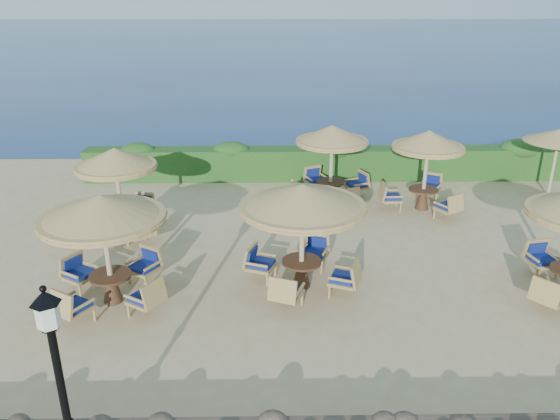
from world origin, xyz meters
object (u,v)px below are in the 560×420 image
object	(u,v)px
cafe_set_0	(104,230)
cafe_set_5	(427,157)
cafe_set_1	(302,216)
lamp_post	(64,404)
cafe_set_3	(117,178)
cafe_set_4	(332,153)
extra_parasol	(559,136)

from	to	relation	value
cafe_set_0	cafe_set_5	bearing A→B (deg)	33.09
cafe_set_1	lamp_post	bearing A→B (deg)	-121.49
cafe_set_3	cafe_set_5	size ratio (longest dim) A/B	0.98
lamp_post	cafe_set_1	bearing A→B (deg)	58.51
cafe_set_1	cafe_set_3	bearing A→B (deg)	148.39
cafe_set_4	cafe_set_5	bearing A→B (deg)	-14.47
extra_parasol	cafe_set_3	xyz separation A→B (m)	(-14.19, -3.06, -0.39)
lamp_post	cafe_set_4	distance (m)	12.57
lamp_post	cafe_set_3	xyz separation A→B (m)	(-1.59, 8.94, 0.23)
cafe_set_0	cafe_set_3	distance (m)	3.84
cafe_set_0	lamp_post	bearing A→B (deg)	-80.27
cafe_set_5	lamp_post	bearing A→B (deg)	-125.80
cafe_set_0	cafe_set_4	distance (m)	8.61
cafe_set_0	cafe_set_4	bearing A→B (deg)	48.39
lamp_post	cafe_set_1	world-z (taller)	lamp_post
extra_parasol	cafe_set_3	world-z (taller)	cafe_set_3
cafe_set_4	cafe_set_1	bearing A→B (deg)	-102.50
cafe_set_3	cafe_set_0	bearing A→B (deg)	-79.51
lamp_post	cafe_set_0	xyz separation A→B (m)	(-0.89, 5.16, 0.28)
cafe_set_5	cafe_set_1	bearing A→B (deg)	-130.23
cafe_set_4	cafe_set_5	xyz separation A→B (m)	(2.98, -0.77, 0.06)
cafe_set_3	cafe_set_4	xyz separation A→B (m)	(6.42, 2.66, -0.07)
cafe_set_0	cafe_set_3	size ratio (longest dim) A/B	1.04
lamp_post	cafe_set_4	xyz separation A→B (m)	(4.83, 11.60, 0.16)
extra_parasol	cafe_set_1	bearing A→B (deg)	-145.54
cafe_set_0	cafe_set_4	xyz separation A→B (m)	(5.72, 6.44, -0.12)
lamp_post	cafe_set_0	distance (m)	5.25
cafe_set_4	cafe_set_3	bearing A→B (deg)	-157.47
cafe_set_3	cafe_set_4	size ratio (longest dim) A/B	0.95
lamp_post	cafe_set_0	size ratio (longest dim) A/B	1.18
cafe_set_0	cafe_set_5	world-z (taller)	same
cafe_set_3	cafe_set_4	bearing A→B (deg)	22.53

